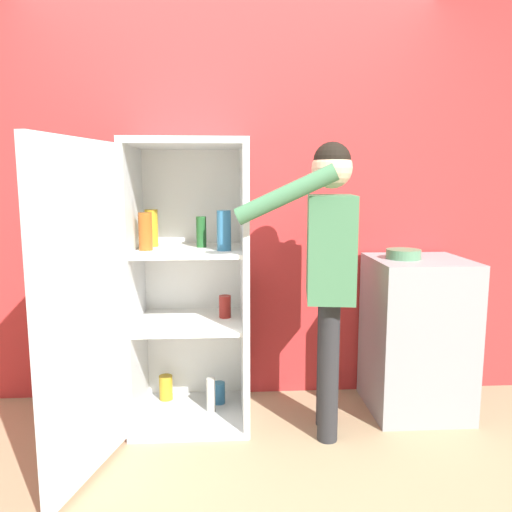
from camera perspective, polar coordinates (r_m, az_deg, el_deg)
ground_plane at (r=2.61m, az=-2.41°, el=-23.77°), size 12.00×12.00×0.00m
wall_back at (r=3.19m, az=-2.92°, el=6.38°), size 7.00×0.06×2.55m
refrigerator at (r=2.82m, az=-9.79°, el=-3.64°), size 0.89×1.24×1.62m
person at (r=2.69m, az=8.27°, el=0.20°), size 0.67×0.57×1.60m
counter at (r=3.22m, az=17.84°, el=-8.60°), size 0.56×0.56×0.94m
bowl at (r=3.08m, az=16.50°, el=0.22°), size 0.20×0.20×0.06m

